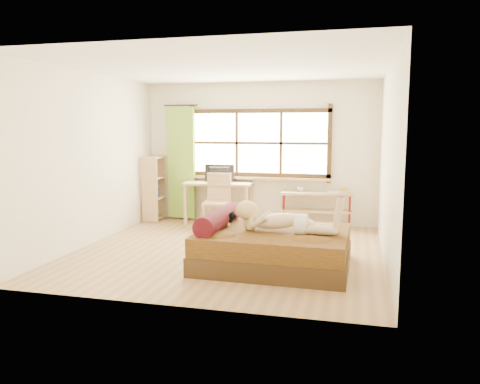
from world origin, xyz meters
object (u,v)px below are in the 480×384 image
(desk, at_px, (218,188))
(bookshelf, at_px, (154,188))
(kitten, at_px, (224,218))
(pipe_shelf, at_px, (317,201))
(chair, at_px, (218,198))
(woman, at_px, (285,210))
(bed, at_px, (270,247))

(desk, height_order, bookshelf, bookshelf)
(kitten, relative_size, pipe_shelf, 0.22)
(pipe_shelf, relative_size, bookshelf, 1.04)
(chair, bearing_deg, kitten, -73.58)
(desk, xyz_separation_m, pipe_shelf, (1.88, 0.12, -0.22))
(woman, distance_m, pipe_shelf, 2.75)
(woman, height_order, desk, woman)
(kitten, bearing_deg, bed, -7.18)
(bed, bearing_deg, pipe_shelf, 82.85)
(bed, distance_m, bookshelf, 3.84)
(bookshelf, bearing_deg, desk, -6.57)
(woman, xyz_separation_m, bookshelf, (-3.03, 2.62, -0.13))
(bed, xyz_separation_m, desk, (-1.48, 2.55, 0.43))
(woman, distance_m, kitten, 0.90)
(pipe_shelf, distance_m, bookshelf, 3.23)
(kitten, relative_size, bookshelf, 0.23)
(bed, bearing_deg, kitten, 172.82)
(bed, height_order, woman, woman)
(bookshelf, bearing_deg, bed, -48.12)
(desk, height_order, chair, chair)
(desk, bearing_deg, kitten, -74.14)
(kitten, distance_m, desk, 2.59)
(woman, bearing_deg, desk, 124.09)
(chair, relative_size, pipe_shelf, 0.75)
(woman, distance_m, bookshelf, 4.01)
(woman, relative_size, desk, 1.05)
(chair, relative_size, bookshelf, 0.78)
(woman, relative_size, pipe_shelf, 1.02)
(kitten, height_order, chair, chair)
(bed, height_order, pipe_shelf, bed)
(kitten, xyz_separation_m, pipe_shelf, (1.06, 2.57, -0.13))
(woman, distance_m, chair, 2.76)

